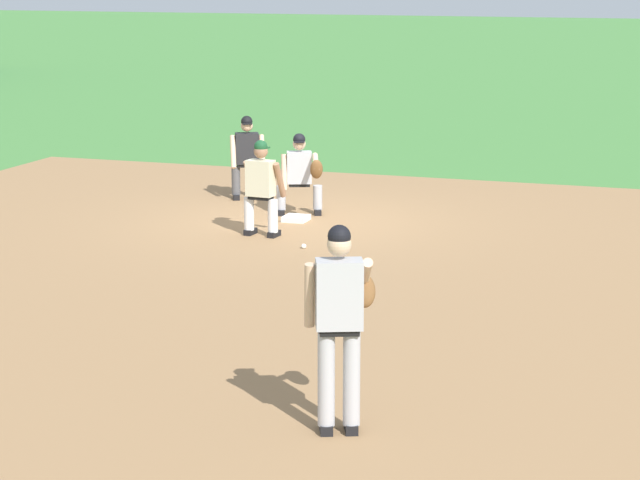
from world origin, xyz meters
The scene contains 8 objects.
ground_plane centered at (0.00, 0.00, 0.00)m, with size 160.00×160.00×0.00m, color #47843D.
infield_dirt_patch centered at (-4.27, -1.74, 0.00)m, with size 18.00×18.00×0.01m, color #9E754C.
first_base_bag centered at (0.00, 0.00, 0.04)m, with size 0.38×0.38×0.09m, color white.
baseball centered at (-1.82, -0.78, 0.04)m, with size 0.07×0.07×0.07m, color white.
pitcher centered at (-8.51, -3.49, 1.06)m, with size 0.82×0.60×1.86m.
first_baseman centered at (0.48, 0.09, 0.73)m, with size 0.85×0.96×1.34m.
baserunner centered at (-1.22, 0.11, 0.79)m, with size 0.47×0.62×1.46m.
umpire centered at (1.54, 1.45, 0.79)m, with size 0.60×0.67×1.46m.
Camera 1 is at (-18.32, -6.64, 4.01)m, focal length 70.00 mm.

